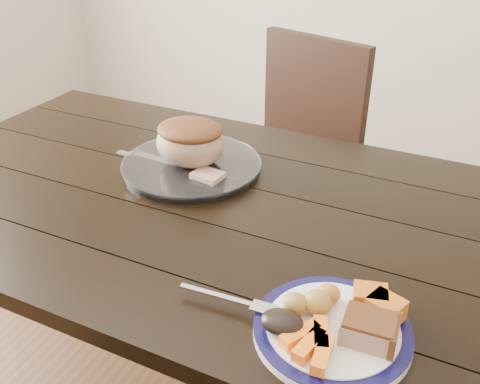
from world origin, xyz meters
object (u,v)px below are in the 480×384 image
at_px(chair_far, 292,155).
at_px(dining_table, 213,233).
at_px(pork_slice, 369,330).
at_px(fork, 235,301).
at_px(carving_knife, 184,169).
at_px(roast_joint, 191,143).
at_px(serving_platter, 192,167).
at_px(dinner_plate, 332,331).

bearing_deg(chair_far, dining_table, 111.60).
relative_size(pork_slice, fork, 0.46).
xyz_separation_m(chair_far, carving_knife, (-0.07, -0.64, 0.23)).
xyz_separation_m(dining_table, roast_joint, (-0.11, 0.11, 0.17)).
bearing_deg(dining_table, serving_platter, 135.85).
relative_size(dining_table, dinner_plate, 6.36).
relative_size(dining_table, carving_knife, 5.06).
xyz_separation_m(pork_slice, carving_knife, (-0.55, 0.40, -0.03)).
distance_m(dinner_plate, carving_knife, 0.63).
height_order(chair_far, serving_platter, chair_far).
height_order(dining_table, serving_platter, serving_platter).
xyz_separation_m(chair_far, dinner_plate, (0.42, -1.03, 0.23)).
xyz_separation_m(serving_platter, roast_joint, (-0.00, 0.00, 0.07)).
distance_m(dining_table, serving_platter, 0.19).
bearing_deg(dinner_plate, pork_slice, -4.76).
distance_m(dinner_plate, fork, 0.17).
relative_size(pork_slice, carving_knife, 0.25).
height_order(pork_slice, carving_knife, pork_slice).
distance_m(dining_table, pork_slice, 0.54).
bearing_deg(pork_slice, carving_knife, 144.25).
height_order(chair_far, roast_joint, chair_far).
relative_size(serving_platter, pork_slice, 4.22).
xyz_separation_m(dinner_plate, fork, (-0.17, -0.01, 0.01)).
bearing_deg(dinner_plate, chair_far, 112.31).
bearing_deg(serving_platter, dinner_plate, -40.22).
bearing_deg(dining_table, roast_joint, 135.85).
relative_size(chair_far, carving_knife, 2.90).
xyz_separation_m(pork_slice, roast_joint, (-0.54, 0.41, 0.04)).
bearing_deg(fork, pork_slice, -0.72).
bearing_deg(serving_platter, fork, -53.00).
bearing_deg(roast_joint, serving_platter, 0.00).
bearing_deg(roast_joint, fork, -53.00).
bearing_deg(pork_slice, dining_table, 144.59).
xyz_separation_m(serving_platter, pork_slice, (0.54, -0.41, 0.03)).
bearing_deg(chair_far, pork_slice, 132.25).
height_order(dinner_plate, roast_joint, roast_joint).
distance_m(roast_joint, carving_knife, 0.07).
distance_m(chair_far, carving_knife, 0.68).
distance_m(fork, roast_joint, 0.53).
xyz_separation_m(dining_table, carving_knife, (-0.13, 0.10, 0.10)).
distance_m(chair_far, roast_joint, 0.69).
relative_size(dining_table, roast_joint, 9.19).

